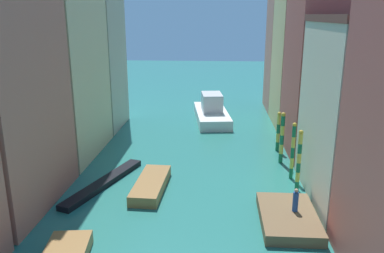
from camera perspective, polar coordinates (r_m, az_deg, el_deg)
ground_plane at (r=39.88m, az=0.32°, el=-2.95°), size 154.00×154.00×0.00m
building_left_2 at (r=38.02m, az=-19.27°, el=12.01°), size 6.62×10.70×21.74m
building_left_3 at (r=46.95m, az=-14.62°, el=11.40°), size 6.62×7.84×19.17m
building_right_1 at (r=29.54m, az=23.56°, el=2.04°), size 6.62×10.68×12.98m
building_right_2 at (r=38.78m, az=19.18°, el=10.95°), size 6.62×9.34×20.21m
building_right_3 at (r=48.01m, az=16.35°, el=12.95°), size 6.62×9.52×21.83m
building_right_4 at (r=56.43m, az=14.40°, el=11.46°), size 6.62×7.39×17.93m
waterfront_dock at (r=26.60m, az=13.84°, el=-12.76°), size 3.56×5.82×0.71m
person_on_dock at (r=26.40m, az=14.86°, el=-10.41°), size 0.36×0.36×1.57m
mooring_pole_0 at (r=30.40m, az=15.32°, el=-4.77°), size 0.34×0.34×4.83m
mooring_pole_1 at (r=32.56m, az=14.47°, el=-3.40°), size 0.33×0.33×4.74m
mooring_pole_2 at (r=35.81m, az=12.98°, el=-1.54°), size 0.40×0.40×4.70m
mooring_pole_3 at (r=39.03m, az=12.47°, el=-0.64°), size 0.37×0.37×3.94m
vaporetto_white at (r=49.59m, az=2.88°, el=2.17°), size 5.14×11.05×3.45m
gondola_black at (r=31.85m, az=-12.68°, el=-7.98°), size 4.14×9.52×0.44m
motorboat_1 at (r=30.42m, az=-6.00°, el=-8.44°), size 2.33×6.31×0.81m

